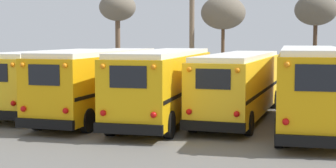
{
  "coord_description": "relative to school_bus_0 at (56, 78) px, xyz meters",
  "views": [
    {
      "loc": [
        6.32,
        -22.52,
        3.73
      ],
      "look_at": [
        0.0,
        -0.15,
        1.6
      ],
      "focal_mm": 55.0,
      "sensor_mm": 36.0,
      "label": 1
    }
  ],
  "objects": [
    {
      "name": "ground_plane",
      "position": [
        6.23,
        -0.96,
        -1.67
      ],
      "size": [
        160.0,
        160.0,
        0.0
      ],
      "primitive_type": "plane",
      "color": "#66635E"
    },
    {
      "name": "fence_line",
      "position": [
        6.23,
        7.08,
        -0.67
      ],
      "size": [
        20.52,
        0.06,
        1.42
      ],
      "color": "#939399",
      "rests_on": "ground"
    },
    {
      "name": "school_bus_4",
      "position": [
        12.46,
        -2.12,
        0.13
      ],
      "size": [
        2.92,
        10.47,
        3.31
      ],
      "color": "#E5A00C",
      "rests_on": "ground"
    },
    {
      "name": "school_bus_3",
      "position": [
        9.35,
        -0.11,
        -0.04
      ],
      "size": [
        2.88,
        10.74,
        2.98
      ],
      "color": "yellow",
      "rests_on": "ground"
    },
    {
      "name": "school_bus_2",
      "position": [
        6.23,
        -1.76,
        0.05
      ],
      "size": [
        2.86,
        10.37,
        3.14
      ],
      "color": "#EAAA0F",
      "rests_on": "ground"
    },
    {
      "name": "school_bus_1",
      "position": [
        3.12,
        -1.66,
        0.03
      ],
      "size": [
        2.62,
        10.02,
        3.12
      ],
      "color": "#E5A00C",
      "rests_on": "ground"
    },
    {
      "name": "bare_tree_2",
      "position": [
        6.19,
        13.77,
        3.79
      ],
      "size": [
        3.24,
        3.24,
        6.7
      ],
      "color": "brown",
      "rests_on": "ground"
    },
    {
      "name": "school_bus_0",
      "position": [
        0.0,
        0.0,
        0.0
      ],
      "size": [
        2.68,
        10.62,
        3.04
      ],
      "color": "yellow",
      "rests_on": "ground"
    },
    {
      "name": "bare_tree_1",
      "position": [
        12.66,
        17.1,
        4.05
      ],
      "size": [
        3.17,
        3.17,
        6.97
      ],
      "color": "#473323",
      "rests_on": "ground"
    },
    {
      "name": "bare_tree_0",
      "position": [
        -2.67,
        15.49,
        4.31
      ],
      "size": [
        2.95,
        2.95,
        7.22
      ],
      "color": "brown",
      "rests_on": "ground"
    },
    {
      "name": "utility_pole",
      "position": [
        4.28,
        11.99,
        2.64
      ],
      "size": [
        1.8,
        0.36,
        8.4
      ],
      "color": "#75604C",
      "rests_on": "ground"
    }
  ]
}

